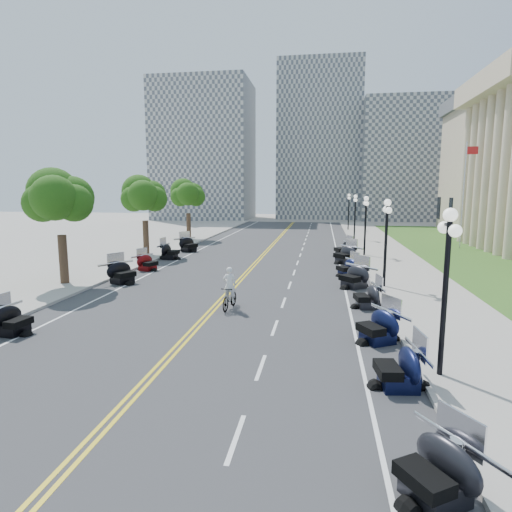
# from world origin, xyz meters

# --- Properties ---
(ground) EXTENTS (160.00, 160.00, 0.00)m
(ground) POSITION_xyz_m (0.00, 0.00, 0.00)
(ground) COLOR gray
(road) EXTENTS (16.00, 90.00, 0.01)m
(road) POSITION_xyz_m (0.00, 10.00, 0.00)
(road) COLOR #333335
(road) RESTS_ON ground
(centerline_yellow_a) EXTENTS (0.12, 90.00, 0.00)m
(centerline_yellow_a) POSITION_xyz_m (-0.12, 10.00, 0.01)
(centerline_yellow_a) COLOR yellow
(centerline_yellow_a) RESTS_ON road
(centerline_yellow_b) EXTENTS (0.12, 90.00, 0.00)m
(centerline_yellow_b) POSITION_xyz_m (0.12, 10.00, 0.01)
(centerline_yellow_b) COLOR yellow
(centerline_yellow_b) RESTS_ON road
(edge_line_north) EXTENTS (0.12, 90.00, 0.00)m
(edge_line_north) POSITION_xyz_m (6.40, 10.00, 0.01)
(edge_line_north) COLOR white
(edge_line_north) RESTS_ON road
(edge_line_south) EXTENTS (0.12, 90.00, 0.00)m
(edge_line_south) POSITION_xyz_m (-6.40, 10.00, 0.01)
(edge_line_south) COLOR white
(edge_line_south) RESTS_ON road
(lane_dash_3) EXTENTS (0.12, 2.00, 0.00)m
(lane_dash_3) POSITION_xyz_m (3.20, -12.00, 0.01)
(lane_dash_3) COLOR white
(lane_dash_3) RESTS_ON road
(lane_dash_4) EXTENTS (0.12, 2.00, 0.00)m
(lane_dash_4) POSITION_xyz_m (3.20, -8.00, 0.01)
(lane_dash_4) COLOR white
(lane_dash_4) RESTS_ON road
(lane_dash_5) EXTENTS (0.12, 2.00, 0.00)m
(lane_dash_5) POSITION_xyz_m (3.20, -4.00, 0.01)
(lane_dash_5) COLOR white
(lane_dash_5) RESTS_ON road
(lane_dash_6) EXTENTS (0.12, 2.00, 0.00)m
(lane_dash_6) POSITION_xyz_m (3.20, 0.00, 0.01)
(lane_dash_6) COLOR white
(lane_dash_6) RESTS_ON road
(lane_dash_7) EXTENTS (0.12, 2.00, 0.00)m
(lane_dash_7) POSITION_xyz_m (3.20, 4.00, 0.01)
(lane_dash_7) COLOR white
(lane_dash_7) RESTS_ON road
(lane_dash_8) EXTENTS (0.12, 2.00, 0.00)m
(lane_dash_8) POSITION_xyz_m (3.20, 8.00, 0.01)
(lane_dash_8) COLOR white
(lane_dash_8) RESTS_ON road
(lane_dash_9) EXTENTS (0.12, 2.00, 0.00)m
(lane_dash_9) POSITION_xyz_m (3.20, 12.00, 0.01)
(lane_dash_9) COLOR white
(lane_dash_9) RESTS_ON road
(lane_dash_10) EXTENTS (0.12, 2.00, 0.00)m
(lane_dash_10) POSITION_xyz_m (3.20, 16.00, 0.01)
(lane_dash_10) COLOR white
(lane_dash_10) RESTS_ON road
(lane_dash_11) EXTENTS (0.12, 2.00, 0.00)m
(lane_dash_11) POSITION_xyz_m (3.20, 20.00, 0.01)
(lane_dash_11) COLOR white
(lane_dash_11) RESTS_ON road
(lane_dash_12) EXTENTS (0.12, 2.00, 0.00)m
(lane_dash_12) POSITION_xyz_m (3.20, 24.00, 0.01)
(lane_dash_12) COLOR white
(lane_dash_12) RESTS_ON road
(lane_dash_13) EXTENTS (0.12, 2.00, 0.00)m
(lane_dash_13) POSITION_xyz_m (3.20, 28.00, 0.01)
(lane_dash_13) COLOR white
(lane_dash_13) RESTS_ON road
(lane_dash_14) EXTENTS (0.12, 2.00, 0.00)m
(lane_dash_14) POSITION_xyz_m (3.20, 32.00, 0.01)
(lane_dash_14) COLOR white
(lane_dash_14) RESTS_ON road
(lane_dash_15) EXTENTS (0.12, 2.00, 0.00)m
(lane_dash_15) POSITION_xyz_m (3.20, 36.00, 0.01)
(lane_dash_15) COLOR white
(lane_dash_15) RESTS_ON road
(lane_dash_16) EXTENTS (0.12, 2.00, 0.00)m
(lane_dash_16) POSITION_xyz_m (3.20, 40.00, 0.01)
(lane_dash_16) COLOR white
(lane_dash_16) RESTS_ON road
(lane_dash_17) EXTENTS (0.12, 2.00, 0.00)m
(lane_dash_17) POSITION_xyz_m (3.20, 44.00, 0.01)
(lane_dash_17) COLOR white
(lane_dash_17) RESTS_ON road
(lane_dash_18) EXTENTS (0.12, 2.00, 0.00)m
(lane_dash_18) POSITION_xyz_m (3.20, 48.00, 0.01)
(lane_dash_18) COLOR white
(lane_dash_18) RESTS_ON road
(lane_dash_19) EXTENTS (0.12, 2.00, 0.00)m
(lane_dash_19) POSITION_xyz_m (3.20, 52.00, 0.01)
(lane_dash_19) COLOR white
(lane_dash_19) RESTS_ON road
(sidewalk_north) EXTENTS (5.00, 90.00, 0.15)m
(sidewalk_north) POSITION_xyz_m (10.50, 10.00, 0.07)
(sidewalk_north) COLOR #9E9991
(sidewalk_north) RESTS_ON ground
(sidewalk_south) EXTENTS (5.00, 90.00, 0.15)m
(sidewalk_south) POSITION_xyz_m (-10.50, 10.00, 0.07)
(sidewalk_south) COLOR #9E9991
(sidewalk_south) RESTS_ON ground
(lawn) EXTENTS (9.00, 60.00, 0.10)m
(lawn) POSITION_xyz_m (17.50, 18.00, 0.05)
(lawn) COLOR #356023
(lawn) RESTS_ON ground
(distant_block_a) EXTENTS (18.00, 14.00, 26.00)m
(distant_block_a) POSITION_xyz_m (-18.00, 62.00, 13.00)
(distant_block_a) COLOR gray
(distant_block_a) RESTS_ON ground
(distant_block_b) EXTENTS (16.00, 12.00, 30.00)m
(distant_block_b) POSITION_xyz_m (4.00, 68.00, 15.00)
(distant_block_b) COLOR gray
(distant_block_b) RESTS_ON ground
(distant_block_c) EXTENTS (20.00, 14.00, 22.00)m
(distant_block_c) POSITION_xyz_m (22.00, 65.00, 11.00)
(distant_block_c) COLOR gray
(distant_block_c) RESTS_ON ground
(street_lamp_1) EXTENTS (0.50, 1.20, 4.90)m
(street_lamp_1) POSITION_xyz_m (8.60, -8.00, 2.60)
(street_lamp_1) COLOR black
(street_lamp_1) RESTS_ON sidewalk_north
(street_lamp_2) EXTENTS (0.50, 1.20, 4.90)m
(street_lamp_2) POSITION_xyz_m (8.60, 4.00, 2.60)
(street_lamp_2) COLOR black
(street_lamp_2) RESTS_ON sidewalk_north
(street_lamp_3) EXTENTS (0.50, 1.20, 4.90)m
(street_lamp_3) POSITION_xyz_m (8.60, 16.00, 2.60)
(street_lamp_3) COLOR black
(street_lamp_3) RESTS_ON sidewalk_north
(street_lamp_4) EXTENTS (0.50, 1.20, 4.90)m
(street_lamp_4) POSITION_xyz_m (8.60, 28.00, 2.60)
(street_lamp_4) COLOR black
(street_lamp_4) RESTS_ON sidewalk_north
(street_lamp_5) EXTENTS (0.50, 1.20, 4.90)m
(street_lamp_5) POSITION_xyz_m (8.60, 40.00, 2.60)
(street_lamp_5) COLOR black
(street_lamp_5) RESTS_ON sidewalk_north
(flagpole) EXTENTS (1.10, 0.20, 10.00)m
(flagpole) POSITION_xyz_m (18.00, 22.00, 5.00)
(flagpole) COLOR silver
(flagpole) RESTS_ON ground
(tree_2) EXTENTS (4.80, 4.80, 9.20)m
(tree_2) POSITION_xyz_m (-10.00, 2.00, 4.75)
(tree_2) COLOR #235619
(tree_2) RESTS_ON sidewalk_south
(tree_3) EXTENTS (4.80, 4.80, 9.20)m
(tree_3) POSITION_xyz_m (-10.00, 14.00, 4.75)
(tree_3) COLOR #235619
(tree_3) RESTS_ON sidewalk_south
(tree_4) EXTENTS (4.80, 4.80, 9.20)m
(tree_4) POSITION_xyz_m (-10.00, 26.00, 4.75)
(tree_4) COLOR #235619
(tree_4) RESTS_ON sidewalk_south
(motorcycle_n_2) EXTENTS (2.55, 2.55, 1.29)m
(motorcycle_n_2) POSITION_xyz_m (7.17, -13.35, 0.65)
(motorcycle_n_2) COLOR black
(motorcycle_n_2) RESTS_ON road
(motorcycle_n_3) EXTENTS (2.17, 2.17, 1.36)m
(motorcycle_n_3) POSITION_xyz_m (7.27, -8.82, 0.68)
(motorcycle_n_3) COLOR black
(motorcycle_n_3) RESTS_ON road
(motorcycle_n_4) EXTENTS (2.68, 2.68, 1.38)m
(motorcycle_n_4) POSITION_xyz_m (7.15, -5.09, 0.69)
(motorcycle_n_4) COLOR black
(motorcycle_n_4) RESTS_ON road
(motorcycle_n_5) EXTENTS (2.14, 2.14, 1.28)m
(motorcycle_n_5) POSITION_xyz_m (7.25, -0.36, 0.64)
(motorcycle_n_5) COLOR black
(motorcycle_n_5) RESTS_ON road
(motorcycle_n_6) EXTENTS (3.00, 3.00, 1.49)m
(motorcycle_n_6) POSITION_xyz_m (6.90, 3.93, 0.75)
(motorcycle_n_6) COLOR black
(motorcycle_n_6) RESTS_ON road
(motorcycle_n_7) EXTENTS (2.49, 2.49, 1.28)m
(motorcycle_n_7) POSITION_xyz_m (6.73, 7.38, 0.64)
(motorcycle_n_7) COLOR black
(motorcycle_n_7) RESTS_ON road
(motorcycle_n_8) EXTENTS (3.10, 3.10, 1.55)m
(motorcycle_n_8) POSITION_xyz_m (6.83, 12.37, 0.77)
(motorcycle_n_8) COLOR black
(motorcycle_n_8) RESTS_ON road
(motorcycle_n_9) EXTENTS (2.65, 2.65, 1.43)m
(motorcycle_n_9) POSITION_xyz_m (6.85, 16.01, 0.72)
(motorcycle_n_9) COLOR black
(motorcycle_n_9) RESTS_ON road
(motorcycle_s_4) EXTENTS (2.02, 2.02, 1.28)m
(motorcycle_s_4) POSITION_xyz_m (-6.84, -6.37, 0.64)
(motorcycle_s_4) COLOR black
(motorcycle_s_4) RESTS_ON road
(motorcycle_s_6) EXTENTS (2.87, 2.87, 1.47)m
(motorcycle_s_6) POSITION_xyz_m (-6.86, 3.00, 0.74)
(motorcycle_s_6) COLOR black
(motorcycle_s_6) RESTS_ON road
(motorcycle_s_7) EXTENTS (2.35, 2.35, 1.27)m
(motorcycle_s_7) POSITION_xyz_m (-7.04, 7.23, 0.63)
(motorcycle_s_7) COLOR #590A0C
(motorcycle_s_7) RESTS_ON road
(motorcycle_s_8) EXTENTS (2.19, 2.19, 1.43)m
(motorcycle_s_8) POSITION_xyz_m (-7.22, 12.18, 0.71)
(motorcycle_s_8) COLOR black
(motorcycle_s_8) RESTS_ON road
(motorcycle_s_9) EXTENTS (2.93, 2.93, 1.48)m
(motorcycle_s_9) POSITION_xyz_m (-7.04, 16.64, 0.74)
(motorcycle_s_9) COLOR black
(motorcycle_s_9) RESTS_ON road
(bicycle) EXTENTS (0.76, 1.95, 1.14)m
(bicycle) POSITION_xyz_m (0.78, -1.58, 0.57)
(bicycle) COLOR #A51414
(bicycle) RESTS_ON road
(cyclist_rider) EXTENTS (0.62, 0.41, 1.69)m
(cyclist_rider) POSITION_xyz_m (0.78, -1.58, 1.99)
(cyclist_rider) COLOR silver
(cyclist_rider) RESTS_ON bicycle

